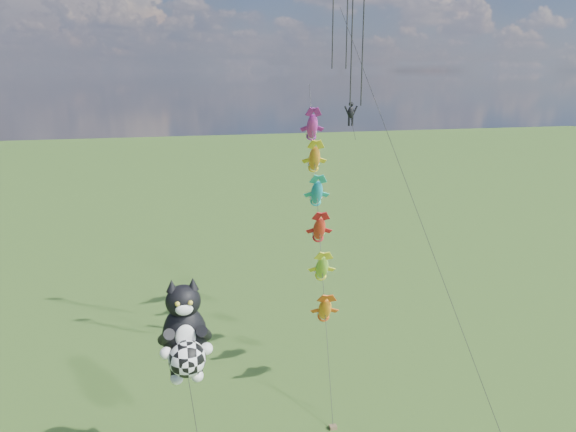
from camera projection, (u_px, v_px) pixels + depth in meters
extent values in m
ellipsoid|color=black|center=(185.00, 336.00, 26.10)|extent=(2.38, 2.08, 3.03)
ellipsoid|color=black|center=(183.00, 301.00, 25.56)|extent=(1.87, 1.75, 1.54)
cone|color=black|center=(172.00, 285.00, 25.25)|extent=(0.63, 0.63, 0.57)
cone|color=black|center=(193.00, 284.00, 25.47)|extent=(0.63, 0.63, 0.57)
ellipsoid|color=white|center=(184.00, 309.00, 25.02)|extent=(0.86, 0.55, 0.55)
ellipsoid|color=white|center=(186.00, 338.00, 25.36)|extent=(1.00, 0.54, 1.25)
sphere|color=gold|center=(177.00, 304.00, 24.81)|extent=(0.23, 0.23, 0.23)
sphere|color=gold|center=(190.00, 303.00, 24.94)|extent=(0.23, 0.23, 0.23)
sphere|color=white|center=(166.00, 353.00, 25.02)|extent=(0.57, 0.57, 0.57)
sphere|color=white|center=(207.00, 349.00, 25.43)|extent=(0.57, 0.57, 0.57)
sphere|color=white|center=(177.00, 378.00, 26.37)|extent=(0.61, 0.61, 0.61)
sphere|color=white|center=(197.00, 376.00, 26.59)|extent=(0.61, 0.61, 0.61)
sphere|color=white|center=(187.00, 359.00, 25.02)|extent=(1.68, 1.68, 1.68)
cube|color=brown|center=(333.00, 427.00, 31.19)|extent=(0.40, 0.30, 0.22)
cylinder|color=black|center=(319.00, 230.00, 36.53)|extent=(2.88, 15.58, 18.24)
ellipsoid|color=#F2AE19|center=(325.00, 309.00, 34.18)|extent=(1.16, 2.23, 2.28)
ellipsoid|color=green|center=(322.00, 268.00, 35.37)|extent=(1.16, 2.23, 2.28)
ellipsoid|color=#E54919|center=(319.00, 229.00, 36.57)|extent=(1.16, 2.23, 2.28)
ellipsoid|color=#197DBF|center=(317.00, 193.00, 37.77)|extent=(1.16, 2.23, 2.28)
ellipsoid|color=red|center=(314.00, 158.00, 38.97)|extent=(1.16, 2.23, 2.28)
ellipsoid|color=#D833AA|center=(312.00, 126.00, 40.17)|extent=(1.16, 2.23, 2.28)
cylinder|color=black|center=(420.00, 218.00, 30.17)|extent=(3.96, 16.64, 23.00)
cylinder|color=black|center=(351.00, 47.00, 32.23)|extent=(0.08, 0.08, 7.02)
cylinder|color=black|center=(362.00, 47.00, 32.37)|extent=(0.08, 0.08, 7.02)
cylinder|color=black|center=(347.00, 0.00, 34.64)|extent=(0.08, 0.08, 8.69)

